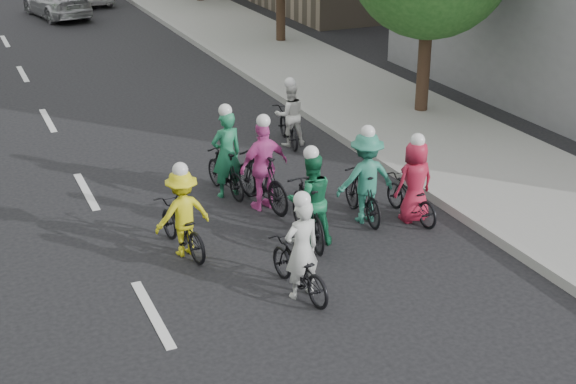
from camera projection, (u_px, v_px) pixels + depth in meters
ground at (152, 314)px, 11.67m from camera, size 120.00×120.00×0.00m
sidewalk_right at (333, 83)px, 23.04m from camera, size 4.00×80.00×0.15m
curb_right at (270, 90)px, 22.31m from camera, size 0.18×80.00×0.18m
cyclist_0 at (300, 262)px, 11.99m from camera, size 0.73×1.64×1.71m
cyclist_1 at (309, 206)px, 13.57m from camera, size 0.87×1.85×1.77m
cyclist_2 at (182, 220)px, 13.24m from camera, size 1.02×1.70×1.63m
cyclist_3 at (263, 173)px, 14.93m from camera, size 1.05×1.85×1.85m
cyclist_4 at (413, 190)px, 14.46m from camera, size 0.77×1.55×1.67m
cyclist_5 at (226, 164)px, 15.49m from camera, size 0.67×1.56×1.86m
cyclist_6 at (289, 121)px, 18.25m from camera, size 0.81×1.65×1.59m
cyclist_7 at (365, 184)px, 14.38m from camera, size 1.13×1.59×1.83m
follow_car_lead at (57, 2)px, 32.45m from camera, size 2.52×4.56×1.25m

